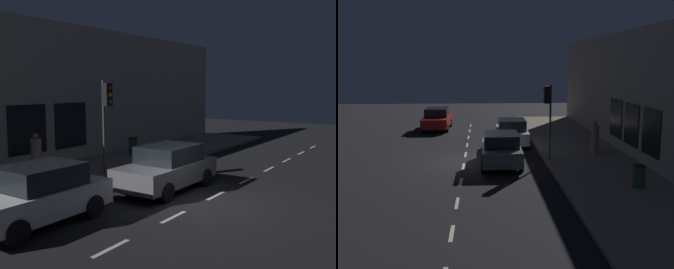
{
  "view_description": "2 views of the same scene",
  "coord_description": "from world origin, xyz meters",
  "views": [
    {
      "loc": [
        -5.78,
        10.54,
        3.61
      ],
      "look_at": [
        2.32,
        -1.59,
        1.86
      ],
      "focal_mm": 42.03,
      "sensor_mm": 36.0,
      "label": 1
    },
    {
      "loc": [
        0.92,
        -20.06,
        4.88
      ],
      "look_at": [
        1.98,
        -2.03,
        1.71
      ],
      "focal_mm": 43.72,
      "sensor_mm": 36.0,
      "label": 2
    }
  ],
  "objects": [
    {
      "name": "traffic_light",
      "position": [
        4.14,
        -0.23,
        2.91
      ],
      "size": [
        0.45,
        0.32,
        3.72
      ],
      "color": "#424244",
      "rests_on": "sidewalk"
    },
    {
      "name": "parked_car_1",
      "position": [
        2.68,
        4.04,
        0.79
      ],
      "size": [
        1.9,
        3.94,
        1.58
      ],
      "rotation": [
        0.0,
        0.0,
        -0.01
      ],
      "color": "silver",
      "rests_on": "ground"
    },
    {
      "name": "trash_bin",
      "position": [
        6.91,
        -5.22,
        0.59
      ],
      "size": [
        0.49,
        0.49,
        0.88
      ],
      "color": "#2D5633",
      "rests_on": "sidewalk"
    },
    {
      "name": "pedestrian_0",
      "position": [
        6.85,
        0.85,
        0.93
      ],
      "size": [
        0.55,
        0.55,
        1.71
      ],
      "rotation": [
        0.0,
        0.0,
        3.63
      ],
      "color": "gray",
      "rests_on": "sidewalk"
    },
    {
      "name": "ground_plane",
      "position": [
        0.0,
        0.0,
        0.0
      ],
      "size": [
        60.0,
        60.0,
        0.0
      ],
      "primitive_type": "plane",
      "color": "black"
    },
    {
      "name": "building_facade",
      "position": [
        8.8,
        0.0,
        3.29
      ],
      "size": [
        0.65,
        32.0,
        6.6
      ],
      "color": "#B2A893",
      "rests_on": "ground"
    },
    {
      "name": "lane_centre_line",
      "position": [
        0.0,
        -1.0,
        0.0
      ],
      "size": [
        0.12,
        27.2,
        0.01
      ],
      "color": "beige",
      "rests_on": "ground"
    },
    {
      "name": "sidewalk",
      "position": [
        6.25,
        0.0,
        0.07
      ],
      "size": [
        4.5,
        32.0,
        0.15
      ],
      "color": "gray",
      "rests_on": "ground"
    },
    {
      "name": "parked_car_0",
      "position": [
        1.82,
        -0.79,
        0.79
      ],
      "size": [
        1.96,
        4.11,
        1.58
      ],
      "rotation": [
        0.0,
        0.0,
        -0.01
      ],
      "color": "slate",
      "rests_on": "ground"
    }
  ]
}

